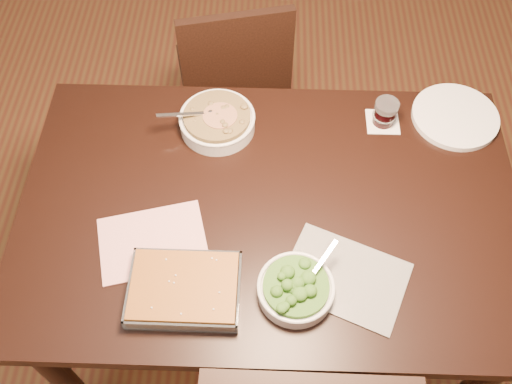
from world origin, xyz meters
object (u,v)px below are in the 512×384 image
at_px(wine_tumbler, 385,112).
at_px(broccoli_bowl, 296,289).
at_px(table, 270,224).
at_px(baking_dish, 184,289).
at_px(dinner_plate, 455,117).
at_px(chair_far, 234,76).
at_px(stew_bowl, 217,121).

bearing_deg(wine_tumbler, broccoli_bowl, -115.40).
relative_size(table, baking_dish, 5.02).
distance_m(broccoli_bowl, wine_tumbler, 0.64).
bearing_deg(dinner_plate, chair_far, 148.85).
relative_size(baking_dish, dinner_plate, 1.06).
bearing_deg(dinner_plate, broccoli_bowl, -129.77).
distance_m(stew_bowl, broccoli_bowl, 0.59).
relative_size(baking_dish, wine_tumbler, 3.41).
xyz_separation_m(table, broccoli_bowl, (0.07, -0.26, 0.12)).
height_order(table, wine_tumbler, wine_tumbler).
distance_m(stew_bowl, wine_tumbler, 0.51).
bearing_deg(baking_dish, dinner_plate, 38.40).
xyz_separation_m(wine_tumbler, chair_far, (-0.49, 0.45, -0.31)).
bearing_deg(chair_far, dinner_plate, 135.85).
distance_m(table, stew_bowl, 0.35).
height_order(table, baking_dish, baking_dish).
relative_size(stew_bowl, chair_far, 0.29).
distance_m(stew_bowl, chair_far, 0.58).
distance_m(table, dinner_plate, 0.67).
distance_m(baking_dish, wine_tumbler, 0.80).
relative_size(dinner_plate, chair_far, 0.31).
bearing_deg(chair_far, stew_bowl, 75.40).
xyz_separation_m(broccoli_bowl, chair_far, (-0.22, 1.03, -0.30)).
bearing_deg(chair_far, wine_tumbler, 124.31).
distance_m(table, chair_far, 0.81).
xyz_separation_m(broccoli_bowl, wine_tumbler, (0.27, 0.58, 0.02)).
bearing_deg(table, broccoli_bowl, -75.37).
height_order(dinner_plate, chair_far, chair_far).
relative_size(broccoli_bowl, wine_tumbler, 2.46).
xyz_separation_m(stew_bowl, broccoli_bowl, (0.23, -0.54, -0.00)).
distance_m(baking_dish, dinner_plate, 0.98).
relative_size(stew_bowl, wine_tumbler, 3.04).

